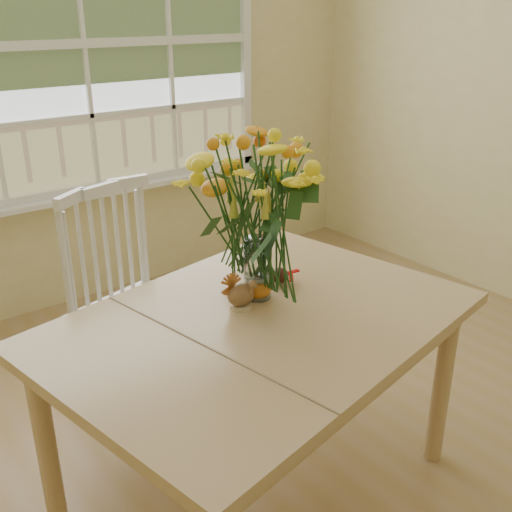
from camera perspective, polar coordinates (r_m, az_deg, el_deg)
floor at (r=2.54m, az=9.41°, el=-21.18°), size 4.00×4.50×0.01m
wall_back at (r=3.74m, az=-15.97°, el=15.84°), size 4.00×0.02×2.70m
window at (r=3.69m, az=-16.05°, el=18.60°), size 2.42×0.12×1.74m
dining_table at (r=2.10m, az=0.34°, el=-8.03°), size 1.58×1.25×0.76m
windsor_chair at (r=2.71m, az=-12.29°, el=-3.49°), size 0.57×0.56×1.03m
flower_vase at (r=2.07m, az=0.15°, el=4.50°), size 0.47×0.47×0.56m
pumpkin at (r=2.17m, az=0.18°, el=-3.09°), size 0.10×0.10×0.08m
turkey_figurine at (r=2.10m, az=-1.46°, el=-3.73°), size 0.11×0.09×0.12m
dark_gourd at (r=2.28m, az=2.26°, el=-1.94°), size 0.13×0.09×0.06m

